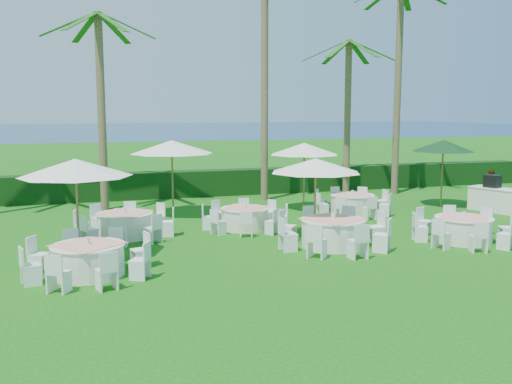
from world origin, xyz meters
TOP-DOWN VIEW (x-y plane):
  - ground at (0.00, 0.00)m, footprint 120.00×120.00m
  - hedge at (0.00, 12.00)m, footprint 34.00×1.00m
  - ocean at (0.00, 102.00)m, footprint 260.00×260.00m
  - banquet_table_a at (-5.90, -0.05)m, footprint 3.09×3.09m
  - banquet_table_b at (1.05, 0.90)m, footprint 3.35×3.35m
  - banquet_table_c at (5.15, 0.30)m, footprint 3.01×3.01m
  - banquet_table_d at (-4.71, 4.07)m, footprint 3.12×3.12m
  - banquet_table_e at (-0.72, 4.12)m, footprint 2.89×2.89m
  - banquet_table_f at (4.09, 5.67)m, footprint 3.01×3.01m
  - umbrella_a at (-6.11, 1.68)m, footprint 3.00×3.00m
  - umbrella_b at (0.94, 2.00)m, footprint 2.84×2.84m
  - umbrella_c at (-2.67, 7.23)m, footprint 3.13×3.13m
  - umbrella_d at (2.53, 6.85)m, footprint 2.79×2.79m
  - umbrella_green at (8.34, 5.97)m, footprint 2.57×2.57m
  - staff_person at (10.09, 5.19)m, footprint 0.62×0.45m
  - palm_b at (-5.08, 9.45)m, footprint 4.40×4.12m
  - palm_c at (1.88, 9.94)m, footprint 4.41×4.09m
  - palm_d at (6.40, 10.93)m, footprint 4.21×4.39m
  - palm_e at (8.52, 9.96)m, footprint 4.37×4.26m

SIDE VIEW (x-z plane):
  - ground at x=0.00m, z-range 0.00..0.00m
  - ocean at x=0.00m, z-range 0.00..0.00m
  - banquet_table_e at x=-0.72m, z-range -0.06..0.83m
  - banquet_table_f at x=4.09m, z-range -0.06..0.86m
  - banquet_table_c at x=5.15m, z-range -0.06..0.87m
  - banquet_table_a at x=-5.90m, z-range -0.06..0.88m
  - banquet_table_d at x=-4.71m, z-range -0.06..0.88m
  - banquet_table_b at x=1.05m, z-range -0.06..0.95m
  - hedge at x=0.00m, z-range 0.00..1.20m
  - staff_person at x=10.09m, z-range 0.00..1.58m
  - umbrella_b at x=0.94m, z-range 1.05..3.58m
  - umbrella_d at x=2.53m, z-range 1.12..3.84m
  - umbrella_a at x=-6.11m, z-range 1.12..3.85m
  - umbrella_green at x=8.34m, z-range 1.15..3.95m
  - umbrella_c at x=-2.67m, z-range 1.19..4.08m
  - palm_d at x=6.40m, z-range 0.43..7.74m
  - palm_b at x=-5.08m, z-range 0.44..8.23m
  - palm_e at x=8.52m, z-range 0.47..10.36m
  - palm_c at x=1.88m, z-range 0.47..11.00m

